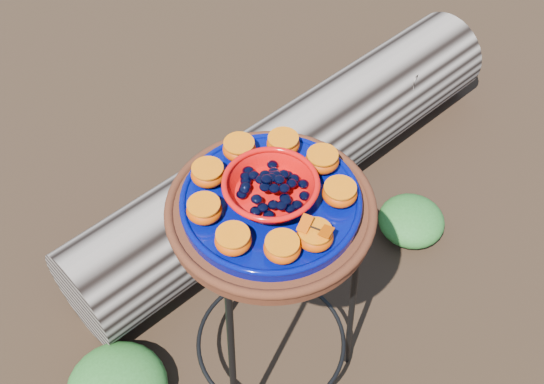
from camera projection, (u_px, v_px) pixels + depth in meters
ground at (271, 365)px, 1.97m from camera, size 60.00×60.00×0.00m
plant_stand at (271, 303)px, 1.70m from camera, size 0.44×0.44×0.70m
terracotta_saucer at (271, 211)px, 1.42m from camera, size 0.43×0.43×0.04m
cobalt_plate at (271, 202)px, 1.40m from camera, size 0.37×0.37×0.02m
red_bowl at (271, 191)px, 1.37m from camera, size 0.19×0.19×0.05m
glass_gems at (271, 178)px, 1.34m from camera, size 0.14×0.14×0.02m
orange_half_0 at (315, 236)px, 1.30m from camera, size 0.07×0.07×0.04m
orange_half_1 at (340, 193)px, 1.37m from camera, size 0.07×0.07×0.04m
orange_half_2 at (322, 161)px, 1.43m from camera, size 0.07×0.07×0.04m
orange_half_3 at (283, 144)px, 1.46m from camera, size 0.07×0.07×0.04m
orange_half_4 at (239, 149)px, 1.45m from camera, size 0.07×0.07×0.04m
orange_half_5 at (208, 174)px, 1.41m from camera, size 0.07×0.07×0.04m
orange_half_6 at (204, 210)px, 1.35m from camera, size 0.07×0.07×0.04m
orange_half_7 at (233, 240)px, 1.30m from camera, size 0.07×0.07×0.04m
orange_half_8 at (282, 248)px, 1.29m from camera, size 0.07×0.07×0.04m
butterfly at (316, 228)px, 1.28m from camera, size 0.09×0.08×0.01m
driftwood_log at (292, 156)px, 2.29m from camera, size 1.72×0.66×0.31m
foliage_right at (411, 220)px, 2.25m from camera, size 0.22×0.22×0.11m
foliage_back at (134, 273)px, 2.09m from camera, size 0.30×0.30×0.15m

